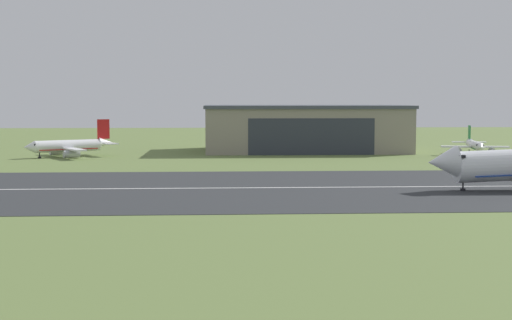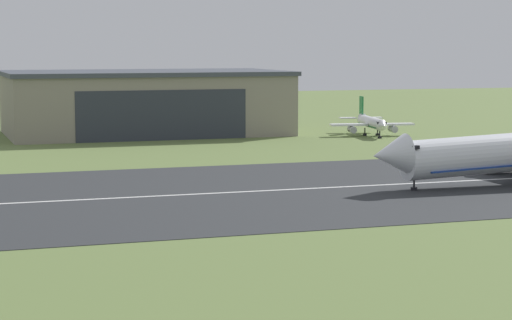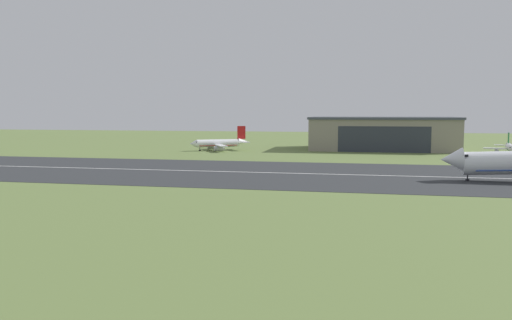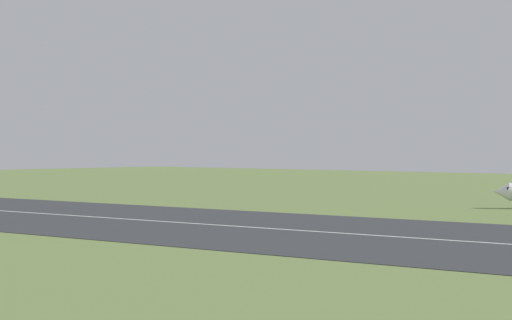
# 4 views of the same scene
# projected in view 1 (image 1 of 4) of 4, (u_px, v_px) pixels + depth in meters

# --- Properties ---
(runway_strip) EXTENTS (413.63, 55.22, 0.06)m
(runway_strip) POSITION_uv_depth(u_px,v_px,m) (62.00, 189.00, 117.47)
(runway_strip) COLOR #2B2D30
(runway_strip) RESTS_ON ground_plane
(runway_centreline) EXTENTS (372.27, 0.70, 0.01)m
(runway_centreline) POSITION_uv_depth(u_px,v_px,m) (62.00, 189.00, 117.47)
(runway_centreline) COLOR silver
(runway_centreline) RESTS_ON runway_strip
(hangar_building) EXTENTS (57.71, 33.23, 13.22)m
(hangar_building) POSITION_uv_depth(u_px,v_px,m) (304.00, 128.00, 206.33)
(hangar_building) COLOR gray
(hangar_building) RESTS_ON ground_plane
(airplane_parked_west) EXTENTS (17.63, 19.84, 7.72)m
(airplane_parked_west) POSITION_uv_depth(u_px,v_px,m) (474.00, 145.00, 189.60)
(airplane_parked_west) COLOR white
(airplane_parked_west) RESTS_ON ground_plane
(airplane_parked_centre) EXTENTS (23.69, 22.27, 9.64)m
(airplane_parked_centre) POSITION_uv_depth(u_px,v_px,m) (69.00, 146.00, 184.33)
(airplane_parked_centre) COLOR white
(airplane_parked_centre) RESTS_ON ground_plane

